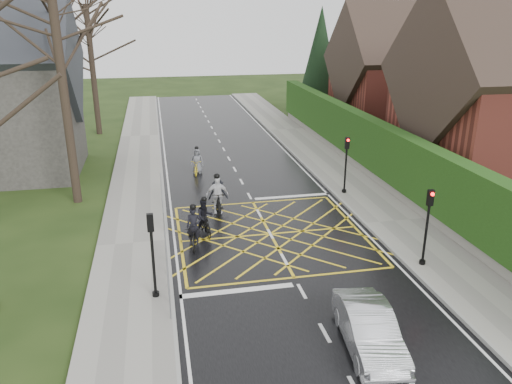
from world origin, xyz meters
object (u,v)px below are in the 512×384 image
object	(u,v)px
cyclist_back	(205,220)
cyclist_rear	(194,232)
car	(369,330)
cyclist_mid	(218,197)
cyclist_lead	(197,164)
cyclist_front	(217,199)

from	to	relation	value
cyclist_back	cyclist_rear	bearing A→B (deg)	-127.09
cyclist_back	car	size ratio (longest dim) A/B	0.47
cyclist_mid	cyclist_lead	xyz separation A→B (m)	(-0.50, 6.12, -0.02)
cyclist_back	car	world-z (taller)	cyclist_back
cyclist_lead	cyclist_rear	bearing A→B (deg)	-82.56
cyclist_back	cyclist_front	size ratio (longest dim) A/B	0.88
cyclist_rear	car	xyz separation A→B (m)	(4.43, -7.97, 0.03)
cyclist_rear	car	world-z (taller)	cyclist_rear
cyclist_rear	cyclist_back	distance (m)	1.27
cyclist_back	car	xyz separation A→B (m)	(3.86, -9.10, -0.02)
cyclist_mid	cyclist_rear	bearing A→B (deg)	-112.89
cyclist_mid	cyclist_lead	distance (m)	6.14
cyclist_back	cyclist_lead	xyz separation A→B (m)	(0.47, 8.99, -0.07)
cyclist_rear	cyclist_front	bearing A→B (deg)	73.17
cyclist_rear	car	size ratio (longest dim) A/B	0.51
car	cyclist_rear	bearing A→B (deg)	125.69
car	cyclist_lead	bearing A→B (deg)	107.19
cyclist_back	cyclist_front	xyz separation A→B (m)	(0.86, 2.28, 0.09)
cyclist_mid	car	xyz separation A→B (m)	(2.89, -11.97, 0.03)
cyclist_back	car	distance (m)	9.88
cyclist_mid	cyclist_lead	world-z (taller)	cyclist_lead
cyclist_mid	cyclist_lead	bearing A→B (deg)	92.84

